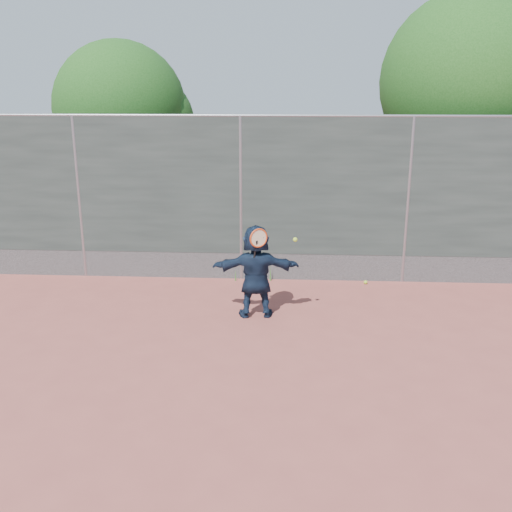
{
  "coord_description": "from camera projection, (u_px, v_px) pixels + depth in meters",
  "views": [
    {
      "loc": [
        0.87,
        -6.7,
        3.45
      ],
      "look_at": [
        0.38,
        1.69,
        0.98
      ],
      "focal_mm": 40.0,
      "sensor_mm": 36.0,
      "label": 1
    }
  ],
  "objects": [
    {
      "name": "swing_action",
      "position": [
        262.0,
        239.0,
        8.47
      ],
      "size": [
        0.71,
        0.17,
        0.51
      ],
      "color": "red",
      "rests_on": "ground"
    },
    {
      "name": "ground",
      "position": [
        219.0,
        364.0,
        7.44
      ],
      "size": [
        80.0,
        80.0,
        0.0
      ],
      "primitive_type": "plane",
      "color": "#9E4C42",
      "rests_on": "ground"
    },
    {
      "name": "ball_ground",
      "position": [
        366.0,
        282.0,
        10.47
      ],
      "size": [
        0.07,
        0.07,
        0.07
      ],
      "primitive_type": "sphere",
      "color": "#ACD32E",
      "rests_on": "ground"
    },
    {
      "name": "weed_clump",
      "position": [
        257.0,
        274.0,
        10.62
      ],
      "size": [
        0.68,
        0.07,
        0.3
      ],
      "color": "#387226",
      "rests_on": "ground"
    },
    {
      "name": "player",
      "position": [
        256.0,
        271.0,
        8.82
      ],
      "size": [
        1.4,
        0.55,
        1.47
      ],
      "primitive_type": "imported",
      "rotation": [
        0.0,
        0.0,
        3.23
      ],
      "color": "#15243B",
      "rests_on": "ground"
    },
    {
      "name": "fence",
      "position": [
        241.0,
        196.0,
        10.34
      ],
      "size": [
        20.0,
        0.06,
        3.03
      ],
      "color": "#38423D",
      "rests_on": "ground"
    },
    {
      "name": "tree_left",
      "position": [
        128.0,
        112.0,
        13.04
      ],
      "size": [
        3.15,
        3.0,
        4.53
      ],
      "color": "#382314",
      "rests_on": "ground"
    },
    {
      "name": "tree_right",
      "position": [
        476.0,
        87.0,
        11.7
      ],
      "size": [
        3.78,
        3.6,
        5.39
      ],
      "color": "#382314",
      "rests_on": "ground"
    }
  ]
}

